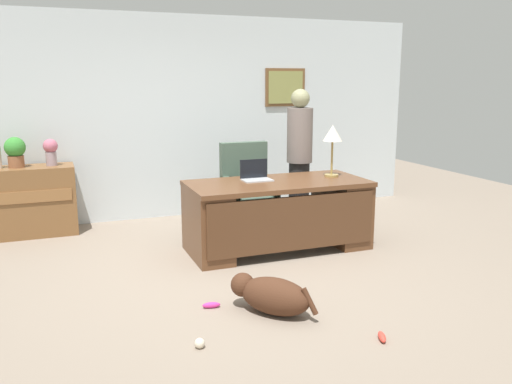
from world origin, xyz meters
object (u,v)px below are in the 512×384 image
at_px(laptop, 256,175).
at_px(desk_lamp, 333,136).
at_px(dog_toy_ball, 200,343).
at_px(vase_with_flowers, 51,150).
at_px(dog_toy_bone, 382,337).
at_px(armchair, 248,192).
at_px(credenza, 23,202).
at_px(person_standing, 299,157).
at_px(dog_lying, 271,295).
at_px(dog_toy_plush, 211,305).
at_px(potted_plant, 15,151).
at_px(desk, 279,213).

bearing_deg(laptop, desk_lamp, -6.19).
bearing_deg(dog_toy_ball, desk_lamp, 42.86).
bearing_deg(dog_toy_ball, laptop, 59.49).
bearing_deg(desk_lamp, laptop, 173.81).
xyz_separation_m(vase_with_flowers, dog_toy_bone, (2.16, -3.83, -1.00)).
distance_m(armchair, dog_toy_ball, 3.09).
relative_size(credenza, person_standing, 0.69).
xyz_separation_m(credenza, dog_toy_ball, (1.24, -3.47, -0.38)).
bearing_deg(dog_lying, dog_toy_plush, 148.34).
height_order(armchair, dog_toy_ball, armchair).
relative_size(dog_toy_ball, dog_toy_plush, 0.49).
relative_size(vase_with_flowers, potted_plant, 0.90).
height_order(credenza, laptop, laptop).
xyz_separation_m(person_standing, dog_toy_bone, (-0.76, -3.01, -0.88)).
bearing_deg(person_standing, potted_plant, 166.02).
relative_size(dog_lying, dog_toy_bone, 4.27).
distance_m(vase_with_flowers, dog_toy_ball, 3.71).
height_order(person_standing, laptop, person_standing).
distance_m(dog_lying, dog_toy_ball, 0.79).
xyz_separation_m(vase_with_flowers, dog_toy_plush, (1.15, -2.85, -1.00)).
height_order(desk_lamp, vase_with_flowers, desk_lamp).
relative_size(credenza, desk_lamp, 2.05).
distance_m(potted_plant, dog_toy_plush, 3.39).
bearing_deg(dog_toy_plush, laptop, 56.65).
relative_size(person_standing, dog_toy_bone, 11.31).
bearing_deg(dog_toy_plush, dog_toy_bone, -44.40).
distance_m(person_standing, dog_toy_plush, 2.82).
bearing_deg(dog_toy_bone, credenza, 123.23).
bearing_deg(desk_lamp, vase_with_flowers, 153.10).
xyz_separation_m(vase_with_flowers, dog_toy_ball, (0.89, -3.47, -0.98)).
relative_size(armchair, desk_lamp, 1.86).
xyz_separation_m(desk_lamp, vase_with_flowers, (-2.99, 1.52, -0.20)).
relative_size(desk, credenza, 1.64).
bearing_deg(vase_with_flowers, desk_lamp, -26.90).
bearing_deg(dog_toy_bone, vase_with_flowers, 119.37).
relative_size(laptop, dog_toy_bone, 2.07).
xyz_separation_m(armchair, dog_toy_ball, (-1.37, -2.73, -0.45)).
height_order(dog_lying, dog_toy_plush, dog_lying).
relative_size(desk, dog_toy_bone, 12.77).
xyz_separation_m(desk, dog_toy_bone, (-0.14, -2.22, -0.40)).
xyz_separation_m(armchair, dog_lying, (-0.68, -2.37, -0.33)).
bearing_deg(desk, armchair, 92.52).
bearing_deg(dog_toy_plush, credenza, 117.89).
distance_m(credenza, dog_toy_bone, 4.59).
distance_m(dog_lying, dog_toy_plush, 0.52).
distance_m(desk, person_standing, 1.11).
distance_m(credenza, potted_plant, 0.62).
distance_m(potted_plant, dog_toy_ball, 3.83).
relative_size(dog_toy_ball, dog_toy_bone, 0.48).
bearing_deg(desk, person_standing, 51.71).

